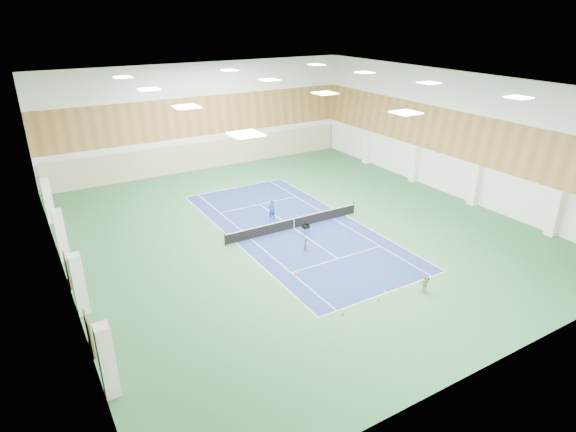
{
  "coord_description": "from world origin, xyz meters",
  "views": [
    {
      "loc": [
        -19.55,
        -31.96,
        17.24
      ],
      "look_at": [
        -1.45,
        -1.44,
        2.0
      ],
      "focal_mm": 30.0,
      "sensor_mm": 36.0,
      "label": 1
    }
  ],
  "objects_px": {
    "coach": "(272,209)",
    "child_court": "(307,244)",
    "child_apron": "(425,284)",
    "tennis_net": "(294,222)",
    "ball_cart": "(306,230)"
  },
  "relations": [
    {
      "from": "child_court",
      "to": "child_apron",
      "type": "xyz_separation_m",
      "value": [
        3.4,
        -9.12,
        0.11
      ]
    },
    {
      "from": "child_apron",
      "to": "child_court",
      "type": "bearing_deg",
      "value": 123.09
    },
    {
      "from": "child_court",
      "to": "ball_cart",
      "type": "xyz_separation_m",
      "value": [
        1.42,
        2.35,
        -0.05
      ]
    },
    {
      "from": "child_court",
      "to": "coach",
      "type": "bearing_deg",
      "value": 50.85
    },
    {
      "from": "ball_cart",
      "to": "coach",
      "type": "bearing_deg",
      "value": 108.3
    },
    {
      "from": "coach",
      "to": "ball_cart",
      "type": "relative_size",
      "value": 2.03
    },
    {
      "from": "child_apron",
      "to": "tennis_net",
      "type": "bearing_deg",
      "value": 111.92
    },
    {
      "from": "coach",
      "to": "child_court",
      "type": "height_order",
      "value": "coach"
    },
    {
      "from": "coach",
      "to": "child_court",
      "type": "xyz_separation_m",
      "value": [
        -0.6,
        -6.68,
        -0.43
      ]
    },
    {
      "from": "child_apron",
      "to": "coach",
      "type": "bearing_deg",
      "value": 112.69
    },
    {
      "from": "tennis_net",
      "to": "coach",
      "type": "xyz_separation_m",
      "value": [
        -0.66,
        2.73,
        0.4
      ]
    },
    {
      "from": "coach",
      "to": "child_apron",
      "type": "relative_size",
      "value": 1.53
    },
    {
      "from": "tennis_net",
      "to": "ball_cart",
      "type": "distance_m",
      "value": 1.62
    },
    {
      "from": "child_court",
      "to": "tennis_net",
      "type": "bearing_deg",
      "value": 38.27
    },
    {
      "from": "child_court",
      "to": "child_apron",
      "type": "distance_m",
      "value": 9.73
    }
  ]
}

